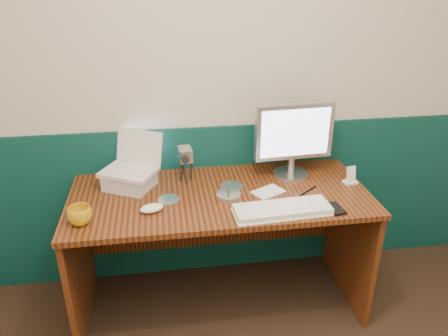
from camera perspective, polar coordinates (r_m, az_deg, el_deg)
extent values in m
cube|color=beige|center=(2.51, -0.40, 10.91)|extent=(3.50, 0.04, 2.50)
cube|color=#073028|center=(2.78, -0.31, -4.31)|extent=(3.48, 0.02, 1.00)
cube|color=#37190A|center=(2.54, -0.51, -10.79)|extent=(1.60, 0.70, 0.75)
cube|color=silver|center=(2.44, -12.22, -1.59)|extent=(0.31, 0.29, 0.08)
cube|color=white|center=(2.18, 7.63, -5.46)|extent=(0.48, 0.19, 0.03)
ellipsoid|color=silver|center=(2.23, 11.37, -4.89)|extent=(0.12, 0.09, 0.04)
ellipsoid|color=white|center=(2.20, -9.43, -5.20)|extent=(0.13, 0.10, 0.04)
imported|color=gold|center=(2.17, -18.33, -5.93)|extent=(0.12, 0.12, 0.09)
cylinder|color=silver|center=(2.29, 0.58, -3.66)|extent=(0.13, 0.13, 0.03)
cylinder|color=#ADB4BD|center=(2.30, -7.26, -4.06)|extent=(0.12, 0.12, 0.00)
cylinder|color=silver|center=(2.42, 1.04, -2.33)|extent=(0.13, 0.13, 0.00)
cylinder|color=black|center=(2.41, 10.97, -2.90)|extent=(0.12, 0.10, 0.01)
cube|color=white|center=(2.37, 5.79, -3.10)|extent=(0.20, 0.18, 0.00)
cube|color=white|center=(2.55, 16.14, -1.77)|extent=(0.08, 0.07, 0.01)
cube|color=white|center=(2.52, 16.28, -0.74)|extent=(0.05, 0.03, 0.09)
cube|color=black|center=(2.26, 14.29, -5.16)|extent=(0.08, 0.13, 0.01)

